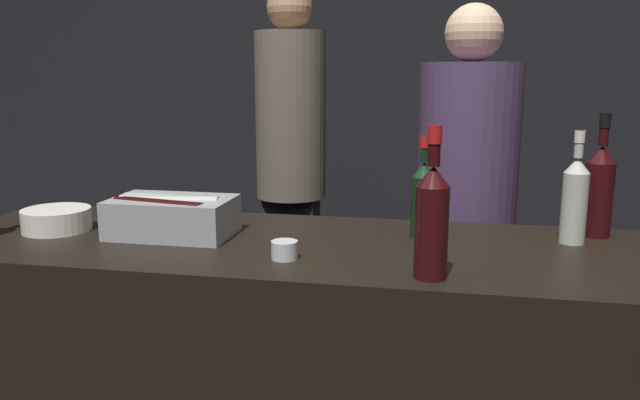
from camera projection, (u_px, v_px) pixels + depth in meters
wall_back_chalkboard at (388, 80)px, 3.79m from camera, size 6.40×0.06×2.80m
bar_counter at (318, 395)px, 1.89m from camera, size 2.30×0.70×0.96m
ice_bin_with_bottles at (170, 214)px, 1.87m from camera, size 0.36×0.23×0.12m
bowl_white at (57, 219)px, 1.93m from camera, size 0.21×0.21×0.07m
candle_votive at (284, 250)px, 1.64m from camera, size 0.07×0.07×0.05m
white_wine_bottle at (575, 197)px, 1.77m from camera, size 0.07×0.07×0.32m
red_wine_bottle_black_foil at (599, 188)px, 1.85m from camera, size 0.08×0.08×0.37m
red_wine_bottle_tall at (432, 217)px, 1.46m from camera, size 0.08×0.08×0.36m
red_wine_bottle_burgundy at (423, 197)px, 1.83m from camera, size 0.07×0.07×0.30m
person_in_hoodie at (466, 207)px, 2.38m from camera, size 0.37×0.37×1.69m
person_blond_tee at (291, 159)px, 2.97m from camera, size 0.33×0.33×1.84m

